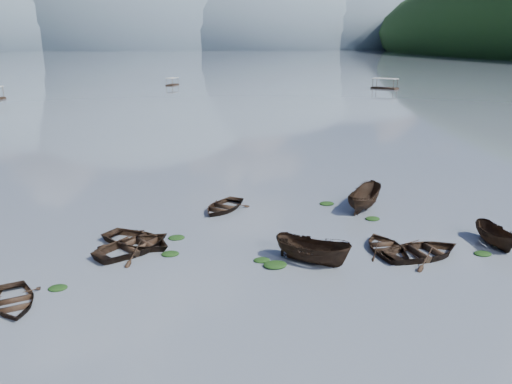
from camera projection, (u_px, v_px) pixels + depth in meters
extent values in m
plane|color=slate|center=(299.00, 304.00, 23.75)|extent=(2400.00, 2400.00, 0.00)
ellipsoid|color=#475666|center=(12.00, 49.00, 830.38)|extent=(520.00, 520.00, 280.00)
ellipsoid|color=#475666|center=(135.00, 48.00, 862.84)|extent=(520.00, 520.00, 340.00)
ellipsoid|color=#475666|center=(249.00, 48.00, 895.30)|extent=(520.00, 520.00, 260.00)
ellipsoid|color=#475666|center=(345.00, 48.00, 924.52)|extent=(520.00, 520.00, 220.00)
imported|color=black|center=(14.00, 305.00, 23.68)|extent=(3.80, 4.51, 0.80)
imported|color=black|center=(135.00, 251.00, 29.74)|extent=(6.05, 5.77, 1.02)
imported|color=black|center=(312.00, 263.00, 28.19)|extent=(4.61, 4.19, 1.76)
imported|color=black|center=(386.00, 251.00, 29.78)|extent=(3.01, 4.15, 0.85)
imported|color=black|center=(423.00, 256.00, 29.03)|extent=(5.45, 4.36, 1.01)
imported|color=black|center=(495.00, 245.00, 30.60)|extent=(1.64, 3.89, 1.47)
imported|color=black|center=(137.00, 245.00, 30.62)|extent=(6.00, 5.85, 1.02)
imported|color=black|center=(223.00, 210.00, 37.05)|extent=(5.03, 5.32, 0.90)
imported|color=black|center=(363.00, 208.00, 37.35)|extent=(4.46, 4.86, 1.86)
ellipsoid|color=black|center=(58.00, 289.00, 25.21)|extent=(0.95, 0.78, 0.21)
ellipsoid|color=black|center=(262.00, 261.00, 28.42)|extent=(0.94, 0.76, 0.21)
ellipsoid|color=black|center=(275.00, 266.00, 27.72)|extent=(1.34, 1.07, 0.29)
ellipsoid|color=black|center=(373.00, 219.00, 35.02)|extent=(1.03, 0.87, 0.23)
ellipsoid|color=black|center=(483.00, 254.00, 29.27)|extent=(1.04, 0.82, 0.21)
ellipsoid|color=black|center=(170.00, 255.00, 29.24)|extent=(1.05, 0.85, 0.22)
ellipsoid|color=black|center=(177.00, 238.00, 31.66)|extent=(1.05, 0.88, 0.22)
ellipsoid|color=black|center=(327.00, 204.00, 38.26)|extent=(1.12, 0.89, 0.24)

